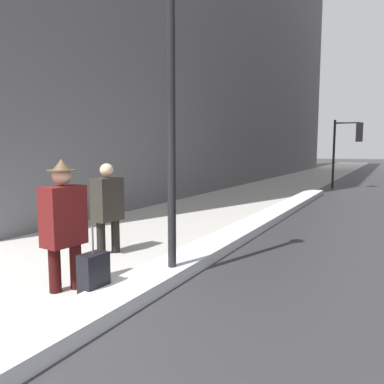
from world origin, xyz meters
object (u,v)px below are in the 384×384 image
at_px(pedestrian_nearside, 64,220).
at_px(rolling_suitcase, 94,277).
at_px(pedestrian_trailing, 107,204).
at_px(lamp_post, 171,62).
at_px(traffic_light_near, 350,139).

distance_m(pedestrian_nearside, rolling_suitcase, 0.86).
bearing_deg(pedestrian_trailing, lamp_post, 76.29).
xyz_separation_m(pedestrian_trailing, rolling_suitcase, (1.24, -1.71, -0.61)).
bearing_deg(rolling_suitcase, traffic_light_near, -179.80).
distance_m(lamp_post, traffic_light_near, 15.01).
bearing_deg(traffic_light_near, pedestrian_nearside, -104.77).
bearing_deg(rolling_suitcase, pedestrian_trailing, -139.03).
height_order(traffic_light_near, pedestrian_trailing, traffic_light_near).
bearing_deg(lamp_post, rolling_suitcase, -111.68).
xyz_separation_m(lamp_post, pedestrian_trailing, (-1.70, 0.57, -2.17)).
distance_m(lamp_post, pedestrian_nearside, 2.58).
height_order(pedestrian_trailing, rolling_suitcase, pedestrian_trailing).
bearing_deg(pedestrian_nearside, lamp_post, 142.18).
bearing_deg(rolling_suitcase, pedestrian_nearside, -90.61).
relative_size(lamp_post, pedestrian_nearside, 2.94).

